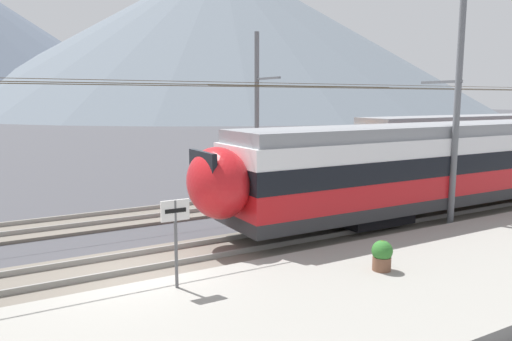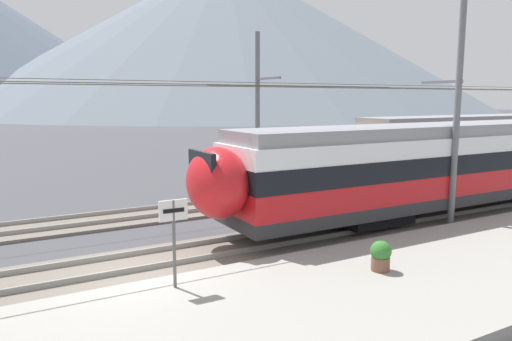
{
  "view_description": "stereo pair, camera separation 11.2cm",
  "coord_description": "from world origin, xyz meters",
  "px_view_note": "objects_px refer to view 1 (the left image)",
  "views": [
    {
      "loc": [
        -3.38,
        -12.33,
        4.88
      ],
      "look_at": [
        5.86,
        3.9,
        2.09
      ],
      "focal_mm": 33.9,
      "sensor_mm": 36.0,
      "label": 1
    },
    {
      "loc": [
        -3.29,
        -12.39,
        4.88
      ],
      "look_at": [
        5.86,
        3.9,
        2.09
      ],
      "focal_mm": 33.9,
      "sensor_mm": 36.0,
      "label": 2
    }
  ],
  "objects_px": {
    "catenary_mast_mid": "(454,114)",
    "platform_sign": "(175,224)",
    "train_near_platform": "(507,157)",
    "catenary_mast_far_side": "(258,112)",
    "potted_plant_by_shelter": "(382,254)"
  },
  "relations": [
    {
      "from": "train_near_platform",
      "to": "catenary_mast_far_side",
      "type": "xyz_separation_m",
      "value": [
        -8.81,
        7.69,
        1.99
      ]
    },
    {
      "from": "catenary_mast_mid",
      "to": "catenary_mast_far_side",
      "type": "relative_size",
      "value": 1.0
    },
    {
      "from": "catenary_mast_mid",
      "to": "platform_sign",
      "type": "relative_size",
      "value": 19.59
    },
    {
      "from": "catenary_mast_mid",
      "to": "potted_plant_by_shelter",
      "type": "height_order",
      "value": "catenary_mast_mid"
    },
    {
      "from": "catenary_mast_mid",
      "to": "platform_sign",
      "type": "height_order",
      "value": "catenary_mast_mid"
    },
    {
      "from": "catenary_mast_far_side",
      "to": "potted_plant_by_shelter",
      "type": "relative_size",
      "value": 51.98
    },
    {
      "from": "train_near_platform",
      "to": "catenary_mast_mid",
      "type": "xyz_separation_m",
      "value": [
        -5.66,
        -1.45,
        2.07
      ]
    },
    {
      "from": "potted_plant_by_shelter",
      "to": "platform_sign",
      "type": "bearing_deg",
      "value": 163.03
    },
    {
      "from": "train_near_platform",
      "to": "catenary_mast_far_side",
      "type": "height_order",
      "value": "catenary_mast_far_side"
    },
    {
      "from": "platform_sign",
      "to": "potted_plant_by_shelter",
      "type": "xyz_separation_m",
      "value": [
        5.14,
        -1.57,
        -1.14
      ]
    },
    {
      "from": "catenary_mast_mid",
      "to": "potted_plant_by_shelter",
      "type": "relative_size",
      "value": 51.98
    },
    {
      "from": "train_near_platform",
      "to": "potted_plant_by_shelter",
      "type": "height_order",
      "value": "train_near_platform"
    },
    {
      "from": "catenary_mast_mid",
      "to": "train_near_platform",
      "type": "bearing_deg",
      "value": 14.35
    },
    {
      "from": "catenary_mast_mid",
      "to": "catenary_mast_far_side",
      "type": "distance_m",
      "value": 9.66
    },
    {
      "from": "catenary_mast_mid",
      "to": "catenary_mast_far_side",
      "type": "height_order",
      "value": "catenary_mast_mid"
    }
  ]
}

